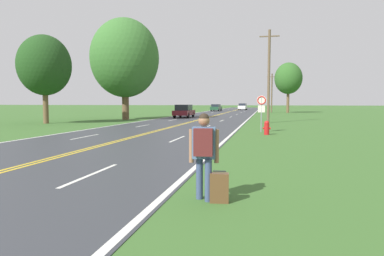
{
  "coord_description": "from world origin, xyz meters",
  "views": [
    {
      "loc": [
        7.19,
        -0.7,
        1.94
      ],
      "look_at": [
        4.39,
        12.1,
        0.94
      ],
      "focal_mm": 32.0,
      "sensor_mm": 36.0,
      "label": 1
    }
  ],
  "objects_px": {
    "hitchhiker_person": "(204,148)",
    "tree_mid_treeline": "(288,78)",
    "tree_behind_sign": "(125,58)",
    "car_white_suv_mid_near": "(243,106)",
    "suitcase": "(219,188)",
    "car_dark_green_sedan_approaching": "(216,108)",
    "tree_left_verge": "(44,65)",
    "car_maroon_sedan_nearest": "(184,111)",
    "fire_hydrant": "(267,128)",
    "traffic_sign": "(261,105)"
  },
  "relations": [
    {
      "from": "fire_hydrant",
      "to": "tree_behind_sign",
      "type": "bearing_deg",
      "value": 136.18
    },
    {
      "from": "fire_hydrant",
      "to": "car_maroon_sedan_nearest",
      "type": "xyz_separation_m",
      "value": [
        -10.13,
        20.79,
        0.4
      ]
    },
    {
      "from": "car_maroon_sedan_nearest",
      "to": "car_dark_green_sedan_approaching",
      "type": "xyz_separation_m",
      "value": [
        -0.54,
        31.32,
        -0.07
      ]
    },
    {
      "from": "tree_left_verge",
      "to": "car_dark_green_sedan_approaching",
      "type": "bearing_deg",
      "value": 78.96
    },
    {
      "from": "tree_mid_treeline",
      "to": "car_maroon_sedan_nearest",
      "type": "xyz_separation_m",
      "value": [
        -13.78,
        -22.17,
        -5.3
      ]
    },
    {
      "from": "suitcase",
      "to": "tree_behind_sign",
      "type": "bearing_deg",
      "value": 20.8
    },
    {
      "from": "fire_hydrant",
      "to": "traffic_sign",
      "type": "bearing_deg",
      "value": 101.65
    },
    {
      "from": "tree_mid_treeline",
      "to": "car_dark_green_sedan_approaching",
      "type": "xyz_separation_m",
      "value": [
        -14.31,
        9.15,
        -5.37
      ]
    },
    {
      "from": "car_dark_green_sedan_approaching",
      "to": "traffic_sign",
      "type": "bearing_deg",
      "value": -166.21
    },
    {
      "from": "tree_behind_sign",
      "to": "hitchhiker_person",
      "type": "bearing_deg",
      "value": -63.98
    },
    {
      "from": "hitchhiker_person",
      "to": "tree_mid_treeline",
      "type": "xyz_separation_m",
      "value": [
        4.85,
        57.15,
        5.07
      ]
    },
    {
      "from": "hitchhiker_person",
      "to": "traffic_sign",
      "type": "xyz_separation_m",
      "value": [
        0.85,
        15.9,
        0.71
      ]
    },
    {
      "from": "hitchhiker_person",
      "to": "suitcase",
      "type": "xyz_separation_m",
      "value": [
        0.32,
        -0.05,
        -0.77
      ]
    },
    {
      "from": "fire_hydrant",
      "to": "tree_mid_treeline",
      "type": "xyz_separation_m",
      "value": [
        3.65,
        42.96,
        5.7
      ]
    },
    {
      "from": "tree_left_verge",
      "to": "car_maroon_sedan_nearest",
      "type": "distance_m",
      "value": 17.54
    },
    {
      "from": "hitchhiker_person",
      "to": "suitcase",
      "type": "height_order",
      "value": "hitchhiker_person"
    },
    {
      "from": "tree_behind_sign",
      "to": "tree_mid_treeline",
      "type": "relative_size",
      "value": 1.23
    },
    {
      "from": "tree_behind_sign",
      "to": "car_white_suv_mid_near",
      "type": "distance_m",
      "value": 49.11
    },
    {
      "from": "suitcase",
      "to": "tree_behind_sign",
      "type": "relative_size",
      "value": 0.06
    },
    {
      "from": "suitcase",
      "to": "car_white_suv_mid_near",
      "type": "relative_size",
      "value": 0.13
    },
    {
      "from": "hitchhiker_person",
      "to": "car_white_suv_mid_near",
      "type": "relative_size",
      "value": 0.37
    },
    {
      "from": "traffic_sign",
      "to": "car_maroon_sedan_nearest",
      "type": "distance_m",
      "value": 21.46
    },
    {
      "from": "hitchhiker_person",
      "to": "tree_behind_sign",
      "type": "height_order",
      "value": "tree_behind_sign"
    },
    {
      "from": "traffic_sign",
      "to": "tree_mid_treeline",
      "type": "distance_m",
      "value": 41.67
    },
    {
      "from": "tree_left_verge",
      "to": "car_dark_green_sedan_approaching",
      "type": "xyz_separation_m",
      "value": [
        8.87,
        45.45,
        -4.45
      ]
    },
    {
      "from": "car_maroon_sedan_nearest",
      "to": "car_white_suv_mid_near",
      "type": "relative_size",
      "value": 0.94
    },
    {
      "from": "fire_hydrant",
      "to": "car_white_suv_mid_near",
      "type": "distance_m",
      "value": 62.76
    },
    {
      "from": "car_maroon_sedan_nearest",
      "to": "car_white_suv_mid_near",
      "type": "distance_m",
      "value": 41.94
    },
    {
      "from": "tree_mid_treeline",
      "to": "car_dark_green_sedan_approaching",
      "type": "height_order",
      "value": "tree_mid_treeline"
    },
    {
      "from": "car_maroon_sedan_nearest",
      "to": "tree_mid_treeline",
      "type": "bearing_deg",
      "value": -31.07
    },
    {
      "from": "fire_hydrant",
      "to": "traffic_sign",
      "type": "xyz_separation_m",
      "value": [
        -0.35,
        1.71,
        1.34
      ]
    },
    {
      "from": "hitchhiker_person",
      "to": "tree_mid_treeline",
      "type": "height_order",
      "value": "tree_mid_treeline"
    },
    {
      "from": "hitchhiker_person",
      "to": "car_white_suv_mid_near",
      "type": "bearing_deg",
      "value": -2.3
    },
    {
      "from": "hitchhiker_person",
      "to": "traffic_sign",
      "type": "height_order",
      "value": "traffic_sign"
    },
    {
      "from": "traffic_sign",
      "to": "suitcase",
      "type": "bearing_deg",
      "value": -91.91
    },
    {
      "from": "hitchhiker_person",
      "to": "fire_hydrant",
      "type": "height_order",
      "value": "hitchhiker_person"
    },
    {
      "from": "fire_hydrant",
      "to": "car_white_suv_mid_near",
      "type": "bearing_deg",
      "value": 95.24
    },
    {
      "from": "tree_behind_sign",
      "to": "tree_left_verge",
      "type": "bearing_deg",
      "value": -117.85
    },
    {
      "from": "hitchhiker_person",
      "to": "suitcase",
      "type": "relative_size",
      "value": 2.76
    },
    {
      "from": "suitcase",
      "to": "car_maroon_sedan_nearest",
      "type": "xyz_separation_m",
      "value": [
        -9.25,
        35.03,
        0.54
      ]
    },
    {
      "from": "tree_behind_sign",
      "to": "fire_hydrant",
      "type": "bearing_deg",
      "value": -43.82
    },
    {
      "from": "suitcase",
      "to": "tree_behind_sign",
      "type": "height_order",
      "value": "tree_behind_sign"
    },
    {
      "from": "fire_hydrant",
      "to": "tree_mid_treeline",
      "type": "distance_m",
      "value": 43.49
    },
    {
      "from": "tree_left_verge",
      "to": "tree_mid_treeline",
      "type": "xyz_separation_m",
      "value": [
        23.18,
        36.31,
        0.92
      ]
    },
    {
      "from": "traffic_sign",
      "to": "tree_mid_treeline",
      "type": "height_order",
      "value": "tree_mid_treeline"
    },
    {
      "from": "tree_behind_sign",
      "to": "car_white_suv_mid_near",
      "type": "bearing_deg",
      "value": 78.69
    },
    {
      "from": "tree_mid_treeline",
      "to": "tree_left_verge",
      "type": "bearing_deg",
      "value": -122.56
    },
    {
      "from": "traffic_sign",
      "to": "tree_behind_sign",
      "type": "bearing_deg",
      "value": 139.04
    },
    {
      "from": "car_dark_green_sedan_approaching",
      "to": "car_white_suv_mid_near",
      "type": "xyz_separation_m",
      "value": [
        4.94,
        10.39,
        0.1
      ]
    },
    {
      "from": "suitcase",
      "to": "car_dark_green_sedan_approaching",
      "type": "distance_m",
      "value": 67.06
    }
  ]
}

